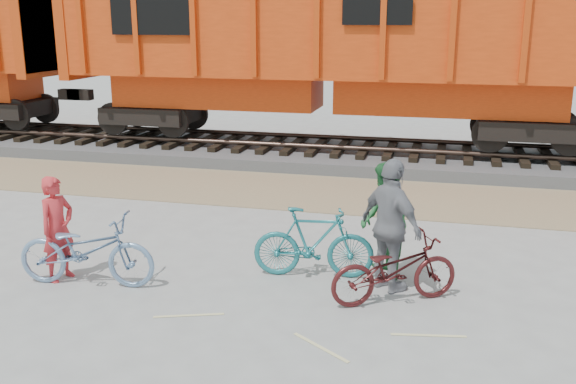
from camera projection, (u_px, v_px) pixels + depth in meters
name	position (u px, v px, depth m)	size (l,w,h in m)	color
ground	(280.00, 298.00, 8.72)	(120.00, 120.00, 0.00)	#9E9E99
gravel_strip	(345.00, 194.00, 13.87)	(120.00, 3.00, 0.02)	#A08663
ballast_bed	(366.00, 156.00, 17.11)	(120.00, 4.00, 0.30)	slate
track	(366.00, 144.00, 17.02)	(120.00, 2.60, 0.24)	black
hopper_car_center	(329.00, 46.00, 16.61)	(14.00, 3.13, 4.65)	black
bicycle_blue	(86.00, 250.00, 9.04)	(0.69, 1.98, 1.04)	#6C8BB0
bicycle_teal	(314.00, 243.00, 9.32)	(0.50, 1.76, 1.06)	#207277
bicycle_maroon	(394.00, 269.00, 8.49)	(0.62, 1.77, 0.93)	#441415
person_solo	(57.00, 229.00, 9.19)	(0.56, 0.37, 1.54)	red
person_man	(385.00, 222.00, 9.19)	(0.84, 0.66, 1.73)	#246632
person_woman	(391.00, 226.00, 8.76)	(1.10, 0.46, 1.87)	gray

